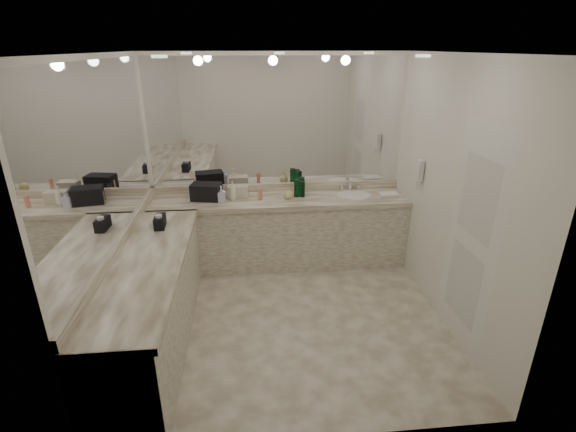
{
  "coord_description": "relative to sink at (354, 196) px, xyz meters",
  "views": [
    {
      "loc": [
        -0.36,
        -3.67,
        2.65
      ],
      "look_at": [
        0.04,
        0.4,
        0.98
      ],
      "focal_mm": 26.0,
      "sensor_mm": 36.0,
      "label": 1
    }
  ],
  "objects": [
    {
      "name": "floor",
      "position": [
        -0.95,
        -1.2,
        -0.9
      ],
      "size": [
        3.2,
        3.2,
        0.0
      ],
      "primitive_type": "plane",
      "color": "beige",
      "rests_on": "ground"
    },
    {
      "name": "ceiling",
      "position": [
        -0.95,
        -1.2,
        1.71
      ],
      "size": [
        3.2,
        3.2,
        0.0
      ],
      "primitive_type": "plane",
      "color": "white",
      "rests_on": "floor"
    },
    {
      "name": "wall_back",
      "position": [
        -0.95,
        0.3,
        0.41
      ],
      "size": [
        3.2,
        0.02,
        2.6
      ],
      "primitive_type": "cube",
      "color": "silver",
      "rests_on": "floor"
    },
    {
      "name": "wall_left",
      "position": [
        -2.55,
        -1.2,
        0.41
      ],
      "size": [
        0.02,
        3.0,
        2.6
      ],
      "primitive_type": "cube",
      "color": "silver",
      "rests_on": "floor"
    },
    {
      "name": "wall_right",
      "position": [
        0.65,
        -1.2,
        0.41
      ],
      "size": [
        0.02,
        3.0,
        2.6
      ],
      "primitive_type": "cube",
      "color": "silver",
      "rests_on": "floor"
    },
    {
      "name": "vanity_back_base",
      "position": [
        -0.95,
        0.0,
        -0.48
      ],
      "size": [
        3.2,
        0.6,
        0.84
      ],
      "primitive_type": "cube",
      "color": "silver",
      "rests_on": "floor"
    },
    {
      "name": "vanity_back_top",
      "position": [
        -0.95,
        -0.01,
        -0.03
      ],
      "size": [
        3.2,
        0.64,
        0.06
      ],
      "primitive_type": "cube",
      "color": "beige",
      "rests_on": "vanity_back_base"
    },
    {
      "name": "vanity_left_base",
      "position": [
        -2.25,
        -1.5,
        -0.48
      ],
      "size": [
        0.6,
        2.4,
        0.84
      ],
      "primitive_type": "cube",
      "color": "silver",
      "rests_on": "floor"
    },
    {
      "name": "vanity_left_top",
      "position": [
        -2.24,
        -1.5,
        -0.03
      ],
      "size": [
        0.64,
        2.42,
        0.06
      ],
      "primitive_type": "cube",
      "color": "beige",
      "rests_on": "vanity_left_base"
    },
    {
      "name": "backsplash_back",
      "position": [
        -0.95,
        0.28,
        0.05
      ],
      "size": [
        3.2,
        0.04,
        0.1
      ],
      "primitive_type": "cube",
      "color": "beige",
      "rests_on": "vanity_back_top"
    },
    {
      "name": "backsplash_left",
      "position": [
        -2.53,
        -1.2,
        0.05
      ],
      "size": [
        0.04,
        3.0,
        0.1
      ],
      "primitive_type": "cube",
      "color": "beige",
      "rests_on": "vanity_left_top"
    },
    {
      "name": "mirror_back",
      "position": [
        -0.95,
        0.29,
        0.88
      ],
      "size": [
        3.12,
        0.01,
        1.55
      ],
      "primitive_type": "cube",
      "color": "white",
      "rests_on": "wall_back"
    },
    {
      "name": "mirror_left",
      "position": [
        -2.54,
        -1.2,
        0.88
      ],
      "size": [
        0.01,
        2.92,
        1.55
      ],
      "primitive_type": "cube",
      "color": "white",
      "rests_on": "wall_left"
    },
    {
      "name": "sink",
      "position": [
        0.0,
        0.0,
        0.0
      ],
      "size": [
        0.44,
        0.44,
        0.03
      ],
      "primitive_type": "cylinder",
      "color": "white",
      "rests_on": "vanity_back_top"
    },
    {
      "name": "faucet",
      "position": [
        0.0,
        0.21,
        0.07
      ],
      "size": [
        0.24,
        0.16,
        0.14
      ],
      "primitive_type": "cube",
      "color": "silver",
      "rests_on": "vanity_back_top"
    },
    {
      "name": "wall_phone",
      "position": [
        0.61,
        -0.5,
        0.46
      ],
      "size": [
        0.06,
        0.1,
        0.24
      ],
      "primitive_type": "cube",
      "color": "white",
      "rests_on": "wall_right"
    },
    {
      "name": "door",
      "position": [
        0.64,
        -1.7,
        0.16
      ],
      "size": [
        0.02,
        0.82,
        2.1
      ],
      "primitive_type": "cube",
      "color": "white",
      "rests_on": "wall_right"
    },
    {
      "name": "black_toiletry_bag",
      "position": [
        -1.84,
        0.03,
        0.11
      ],
      "size": [
        0.39,
        0.29,
        0.2
      ],
      "primitive_type": "cube",
      "rotation": [
        0.0,
        0.0,
        -0.19
      ],
      "color": "black",
      "rests_on": "vanity_back_top"
    },
    {
      "name": "black_bag_spill",
      "position": [
        -2.25,
        -0.78,
        0.07
      ],
      "size": [
        0.11,
        0.23,
        0.12
      ],
      "primitive_type": "cube",
      "rotation": [
        0.0,
        0.0,
        0.05
      ],
      "color": "black",
      "rests_on": "vanity_left_top"
    },
    {
      "name": "cream_cosmetic_case",
      "position": [
        -1.45,
        0.09,
        0.08
      ],
      "size": [
        0.26,
        0.17,
        0.14
      ],
      "primitive_type": "cube",
      "rotation": [
        0.0,
        0.0,
        -0.07
      ],
      "color": "beige",
      "rests_on": "vanity_back_top"
    },
    {
      "name": "hand_towel",
      "position": [
        0.43,
        -0.07,
        0.02
      ],
      "size": [
        0.23,
        0.16,
        0.04
      ],
      "primitive_type": "cube",
      "rotation": [
        0.0,
        0.0,
        -0.02
      ],
      "color": "white",
      "rests_on": "vanity_back_top"
    },
    {
      "name": "lotion_left",
      "position": [
        -2.25,
        -0.81,
        0.09
      ],
      "size": [
        0.07,
        0.07,
        0.16
      ],
      "primitive_type": "cylinder",
      "color": "white",
      "rests_on": "vanity_left_top"
    },
    {
      "name": "soap_bottle_a",
      "position": [
        -1.52,
        0.01,
        0.12
      ],
      "size": [
        0.11,
        0.11,
        0.23
      ],
      "primitive_type": "imported",
      "rotation": [
        0.0,
        0.0,
        0.23
      ],
      "color": "white",
      "rests_on": "vanity_back_top"
    },
    {
      "name": "soap_bottle_b",
      "position": [
        -1.65,
        -0.09,
        0.11
      ],
      "size": [
        0.1,
        0.1,
        0.2
      ],
      "primitive_type": "imported",
      "rotation": [
        0.0,
        0.0,
        0.06
      ],
      "color": "silver",
      "rests_on": "vanity_back_top"
    },
    {
      "name": "soap_bottle_c",
      "position": [
        -0.84,
        -0.03,
        0.08
      ],
      "size": [
        0.13,
        0.13,
        0.16
      ],
      "primitive_type": "imported",
      "rotation": [
        0.0,
        0.0,
        -0.09
      ],
      "color": "#D6C57B",
      "rests_on": "vanity_back_top"
    },
    {
      "name": "green_bottle_0",
      "position": [
        -0.72,
        0.04,
        0.11
      ],
      "size": [
        0.07,
        0.07,
        0.22
      ],
      "primitive_type": "cylinder",
      "color": "#0C4821",
      "rests_on": "vanity_back_top"
    },
    {
      "name": "green_bottle_1",
      "position": [
        -0.65,
        0.14,
        0.11
      ],
      "size": [
        0.07,
        0.07,
        0.21
      ],
      "primitive_type": "cylinder",
      "color": "#0C4821",
      "rests_on": "vanity_back_top"
    },
    {
      "name": "green_bottle_2",
      "position": [
        -0.65,
        0.02,
        0.11
      ],
      "size": [
        0.06,
        0.06,
        0.2
      ],
      "primitive_type": "cylinder",
      "color": "#0C4821",
      "rests_on": "vanity_back_top"
    },
    {
      "name": "amenity_bottle_0",
      "position": [
        -1.97,
        0.15,
        0.07
      ],
      "size": [
        0.06,
        0.06,
        0.13
      ],
      "primitive_type": "cylinder",
      "color": "#3F3F4C",
      "rests_on": "vanity_back_top"
    },
    {
      "name": "amenity_bottle_1",
      "position": [
        -1.65,
        -0.05,
        0.07
      ],
      "size": [
        0.06,
        0.06,
        0.14
      ],
      "primitive_type": "cylinder",
      "color": "silver",
      "rests_on": "vanity_back_top"
    },
    {
      "name": "amenity_bottle_2",
      "position": [
        -1.97,
        0.07,
        0.07
      ],
      "size": [
        0.04,
        0.04,
        0.13
      ],
      "primitive_type": "cylinder",
      "color": "white",
      "rests_on": "vanity_back_top"
    },
    {
      "name": "amenity_bottle_3",
      "position": [
        -1.78,
        -0.01,
        0.07
      ],
      "size": [
        0.04,
        0.04,
        0.12
      ],
      "primitive_type": "cylinder",
      "color": "#3F3F4C",
      "rests_on": "vanity_back_top"
    },
    {
      "name": "amenity_bottle_4",
      "position": [
        -1.18,
        -0.05,
        0.08
      ],
      "size": [
        0.05,
        0.05,
        0.15
      ],
      "primitive_type": "cylinder",
      "color": "#E57F66",
      "rests_on": "vanity_back_top"
    },
    {
      "name": "amenity_bottle_5",
      "position": [
        -1.81,
        -0.04,
        0.08
      ],
      "size": [
        0.06,
        0.06,
        0.14
      ],
      "primitive_type": "cylinder",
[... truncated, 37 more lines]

